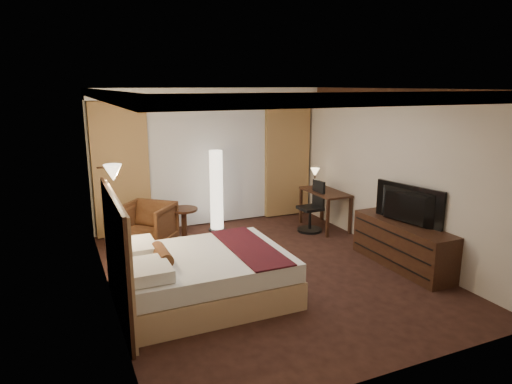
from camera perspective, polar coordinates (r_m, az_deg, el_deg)
name	(u,v)px	position (r m, az deg, el deg)	size (l,w,h in m)	color
floor	(267,271)	(7.01, 1.35, -9.88)	(4.50, 5.50, 0.01)	black
ceiling	(268,89)	(6.44, 1.48, 12.77)	(4.50, 5.50, 0.01)	white
back_wall	(208,157)	(9.11, -6.04, 4.34)	(4.50, 0.02, 2.70)	beige
left_wall	(105,200)	(6.01, -18.36, -0.96)	(0.02, 5.50, 2.70)	beige
right_wall	(391,172)	(7.81, 16.51, 2.36)	(0.02, 5.50, 2.70)	beige
crown_molding	(268,93)	(6.44, 1.48, 12.24)	(4.50, 5.50, 0.12)	black
soffit	(210,93)	(8.77, -5.72, 12.20)	(4.50, 0.50, 0.20)	white
curtain_sheer	(209,163)	(9.06, -5.86, 3.64)	(2.48, 0.04, 2.45)	silver
curtain_left_drape	(121,170)	(8.63, -16.52, 2.68)	(1.00, 0.14, 2.45)	tan
curtain_right_drape	(287,158)	(9.66, 3.90, 4.28)	(1.00, 0.14, 2.45)	tan
wall_sconce	(113,173)	(6.33, -17.45, 2.31)	(0.24, 0.24, 0.24)	white
bed	(205,276)	(6.11, -6.41, -10.39)	(2.14, 1.67, 0.63)	white
headboard	(117,257)	(5.74, -16.93, -7.78)	(0.12, 1.97, 1.50)	tan
armchair	(147,223)	(8.14, -13.47, -3.76)	(0.82, 0.77, 0.84)	#4E2917
side_table	(184,223)	(8.47, -8.97, -3.88)	(0.51, 0.51, 0.56)	black
floor_lamp	(216,191)	(8.71, -4.97, 0.16)	(0.33, 0.33, 1.57)	white
desk	(325,210)	(9.01, 8.57, -2.19)	(0.55, 1.10, 0.75)	black
desk_lamp	(315,179)	(9.21, 7.37, 1.68)	(0.18, 0.18, 0.34)	#FFD899
office_chair	(310,206)	(8.76, 6.79, -1.79)	(0.47, 0.47, 0.98)	black
dresser	(402,245)	(7.43, 17.82, -6.28)	(0.50, 1.81, 0.70)	black
television	(404,201)	(7.21, 18.03, -1.13)	(1.18, 0.68, 0.15)	black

